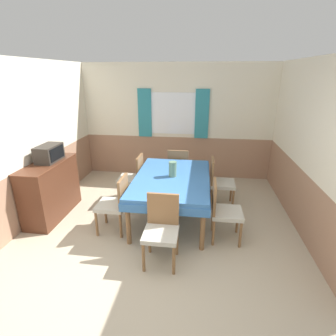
% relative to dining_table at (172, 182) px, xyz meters
% --- Properties ---
extents(ground_plane, '(16.00, 16.00, 0.00)m').
position_rel_dining_table_xyz_m(ground_plane, '(-0.14, -1.69, -0.65)').
color(ground_plane, tan).
extents(wall_back, '(4.74, 0.09, 2.60)m').
position_rel_dining_table_xyz_m(wall_back, '(-0.14, 2.01, 0.66)').
color(wall_back, silver).
rests_on(wall_back, ground_plane).
extents(wall_left, '(0.05, 4.08, 2.60)m').
position_rel_dining_table_xyz_m(wall_left, '(-2.33, 0.15, 0.65)').
color(wall_left, silver).
rests_on(wall_left, ground_plane).
extents(wall_right, '(0.05, 4.08, 2.60)m').
position_rel_dining_table_xyz_m(wall_right, '(2.06, 0.15, 0.65)').
color(wall_right, silver).
rests_on(wall_right, ground_plane).
extents(dining_table, '(1.25, 1.90, 0.75)m').
position_rel_dining_table_xyz_m(dining_table, '(0.00, 0.00, 0.00)').
color(dining_table, '#386BA8').
rests_on(dining_table, ground_plane).
extents(chair_left_far, '(0.44, 0.44, 0.91)m').
position_rel_dining_table_xyz_m(chair_left_far, '(-0.81, 0.54, -0.15)').
color(chair_left_far, brown).
rests_on(chair_left_far, ground_plane).
extents(chair_right_far, '(0.44, 0.44, 0.91)m').
position_rel_dining_table_xyz_m(chair_right_far, '(0.81, 0.54, -0.15)').
color(chair_right_far, brown).
rests_on(chair_right_far, ground_plane).
extents(chair_right_near, '(0.44, 0.44, 0.91)m').
position_rel_dining_table_xyz_m(chair_right_near, '(0.81, -0.54, -0.15)').
color(chair_right_near, brown).
rests_on(chair_right_near, ground_plane).
extents(chair_head_window, '(0.44, 0.44, 0.91)m').
position_rel_dining_table_xyz_m(chair_head_window, '(0.00, 1.13, -0.15)').
color(chair_head_window, brown).
rests_on(chair_head_window, ground_plane).
extents(chair_left_near, '(0.44, 0.44, 0.91)m').
position_rel_dining_table_xyz_m(chair_left_near, '(-0.81, -0.54, -0.15)').
color(chair_left_near, brown).
rests_on(chair_left_near, ground_plane).
extents(chair_head_near, '(0.44, 0.44, 0.91)m').
position_rel_dining_table_xyz_m(chair_head_near, '(0.00, -1.13, -0.15)').
color(chair_head_near, brown).
rests_on(chair_head_near, ground_plane).
extents(sideboard, '(0.46, 1.21, 0.97)m').
position_rel_dining_table_xyz_m(sideboard, '(-2.07, -0.22, -0.15)').
color(sideboard, '#4C2819').
rests_on(sideboard, ground_plane).
extents(tv, '(0.29, 0.49, 0.27)m').
position_rel_dining_table_xyz_m(tv, '(-2.06, -0.12, 0.46)').
color(tv, '#2D2823').
rests_on(tv, sideboard).
extents(vase, '(0.13, 0.13, 0.26)m').
position_rel_dining_table_xyz_m(vase, '(0.01, 0.02, 0.23)').
color(vase, slate).
rests_on(vase, dining_table).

